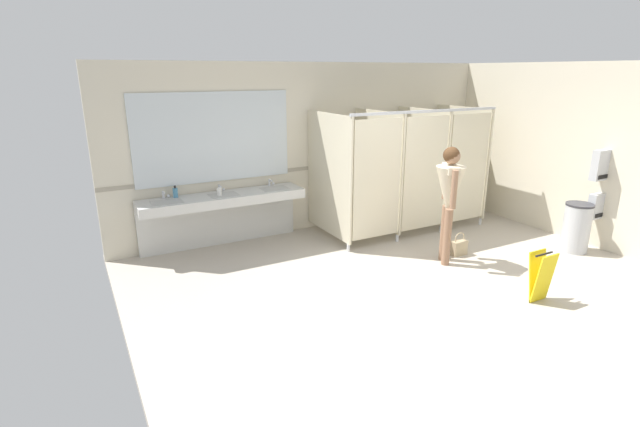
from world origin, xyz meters
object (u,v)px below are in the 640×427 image
paper_towel_dispenser_lower (597,206)px  trash_bin (576,227)px  paper_towel_dispenser_upper (602,165)px  soap_dispenser (175,192)px  person_standing (449,191)px  paper_cup (219,192)px  wet_floor_sign (541,276)px  handbag (459,247)px

paper_towel_dispenser_lower → trash_bin: size_ratio=0.51×
paper_towel_dispenser_upper → soap_dispenser: bearing=153.7°
soap_dispenser → paper_towel_dispenser_lower: bearing=-26.5°
person_standing → paper_cup: 3.29m
paper_towel_dispenser_lower → paper_cup: bearing=152.5°
paper_towel_dispenser_lower → soap_dispenser: size_ratio=2.16×
paper_towel_dispenser_lower → soap_dispenser: 6.29m
wet_floor_sign → soap_dispenser: bearing=133.1°
trash_bin → wet_floor_sign: trash_bin is taller
handbag → soap_dispenser: size_ratio=2.00×
paper_cup → soap_dispenser: bearing=162.1°
person_standing → soap_dispenser: 3.88m
wet_floor_sign → person_standing: bearing=96.3°
handbag → wet_floor_sign: 1.56m
trash_bin → handbag: 1.81m
paper_towel_dispenser_upper → handbag: bearing=160.9°
paper_towel_dispenser_lower → trash_bin: 0.48m
handbag → paper_cup: (-3.00, 1.88, 0.78)m
trash_bin → paper_towel_dispenser_upper: bearing=-0.1°
person_standing → soap_dispenser: (-3.22, 2.17, -0.12)m
handbag → paper_towel_dispenser_upper: bearing=-19.1°
trash_bin → handbag: trash_bin is taller
trash_bin → soap_dispenser: (-5.24, 2.78, 0.55)m
paper_towel_dispenser_upper → handbag: 2.44m
person_standing → handbag: person_standing is taller
paper_towel_dispenser_upper → wet_floor_sign: (-2.24, -0.83, -0.97)m
paper_cup → wet_floor_sign: bearing=-50.8°
paper_towel_dispenser_lower → soap_dispenser: bearing=153.5°
trash_bin → handbag: (-1.65, 0.70, -0.25)m
paper_towel_dispenser_upper → paper_cup: bearing=152.8°
trash_bin → paper_towel_dispenser_lower: bearing=-4.5°
trash_bin → soap_dispenser: soap_dispenser is taller
person_standing → paper_cup: bearing=143.0°
soap_dispenser → paper_cup: 0.62m
paper_towel_dispenser_upper → paper_towel_dispenser_lower: paper_towel_dispenser_upper is taller
paper_towel_dispenser_lower → handbag: (-2.03, 0.73, -0.54)m
soap_dispenser → paper_towel_dispenser_upper: bearing=-26.3°
soap_dispenser → wet_floor_sign: (3.38, -3.60, -0.61)m
paper_towel_dispenser_lower → wet_floor_sign: 2.41m
paper_towel_dispenser_lower → paper_cup: paper_cup is taller
handbag → soap_dispenser: 4.23m
paper_towel_dispenser_lower → handbag: bearing=160.2°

